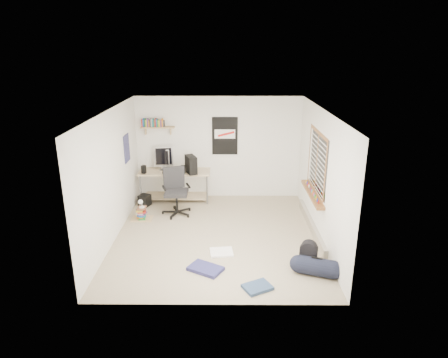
{
  "coord_description": "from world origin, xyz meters",
  "views": [
    {
      "loc": [
        0.19,
        -7.23,
        3.62
      ],
      "look_at": [
        0.14,
        0.18,
        1.14
      ],
      "focal_mm": 32.0,
      "sensor_mm": 36.0,
      "label": 1
    }
  ],
  "objects_px": {
    "desk": "(176,185)",
    "book_stack": "(142,213)",
    "backpack": "(308,258)",
    "office_chair": "(176,194)",
    "duffel_bag": "(316,267)"
  },
  "relations": [
    {
      "from": "desk",
      "to": "office_chair",
      "type": "relative_size",
      "value": 1.6
    },
    {
      "from": "desk",
      "to": "backpack",
      "type": "distance_m",
      "value": 4.17
    },
    {
      "from": "duffel_bag",
      "to": "desk",
      "type": "bearing_deg",
      "value": 147.93
    },
    {
      "from": "office_chair",
      "to": "duffel_bag",
      "type": "height_order",
      "value": "office_chair"
    },
    {
      "from": "backpack",
      "to": "duffel_bag",
      "type": "distance_m",
      "value": 0.25
    },
    {
      "from": "backpack",
      "to": "book_stack",
      "type": "xyz_separation_m",
      "value": [
        -3.25,
        2.02,
        -0.05
      ]
    },
    {
      "from": "book_stack",
      "to": "office_chair",
      "type": "bearing_deg",
      "value": 21.17
    },
    {
      "from": "backpack",
      "to": "duffel_bag",
      "type": "relative_size",
      "value": 0.65
    },
    {
      "from": "backpack",
      "to": "book_stack",
      "type": "height_order",
      "value": "backpack"
    },
    {
      "from": "desk",
      "to": "book_stack",
      "type": "bearing_deg",
      "value": -135.93
    },
    {
      "from": "office_chair",
      "to": "backpack",
      "type": "height_order",
      "value": "office_chair"
    },
    {
      "from": "desk",
      "to": "duffel_bag",
      "type": "height_order",
      "value": "desk"
    },
    {
      "from": "duffel_bag",
      "to": "backpack",
      "type": "bearing_deg",
      "value": 133.44
    },
    {
      "from": "office_chair",
      "to": "book_stack",
      "type": "distance_m",
      "value": 0.87
    },
    {
      "from": "desk",
      "to": "duffel_bag",
      "type": "bearing_deg",
      "value": -70.58
    }
  ]
}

